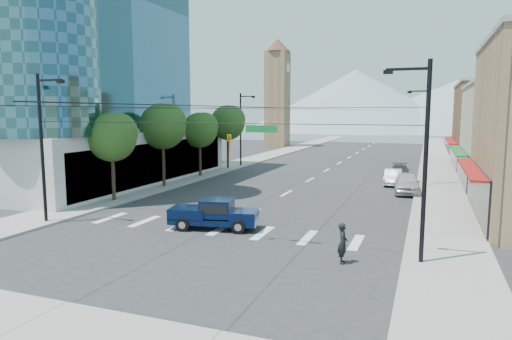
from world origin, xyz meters
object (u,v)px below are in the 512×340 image
object	(u,v)px
pickup_truck	(214,213)
parked_car_mid	(393,177)
pedestrian	(343,243)
parked_car_far	(400,171)
parked_car_near	(407,183)

from	to	relation	value
pickup_truck	parked_car_mid	distance (m)	22.15
pedestrian	pickup_truck	bearing A→B (deg)	57.02
pickup_truck	parked_car_far	distance (m)	26.71
pedestrian	parked_car_near	world-z (taller)	pedestrian
pedestrian	parked_car_far	world-z (taller)	pedestrian
parked_car_near	parked_car_mid	world-z (taller)	parked_car_near
pedestrian	parked_car_near	xyz separation A→B (m)	(1.92, 19.60, -0.07)
pickup_truck	parked_car_far	size ratio (longest dim) A/B	1.15
pedestrian	parked_car_far	bearing A→B (deg)	-11.53
pickup_truck	pedestrian	distance (m)	8.81
parked_car_far	pedestrian	bearing A→B (deg)	-96.06
parked_car_near	parked_car_far	world-z (taller)	parked_car_near
pedestrian	parked_car_near	distance (m)	19.69
pedestrian	parked_car_mid	size ratio (longest dim) A/B	0.42
pickup_truck	pedestrian	bearing A→B (deg)	-34.81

